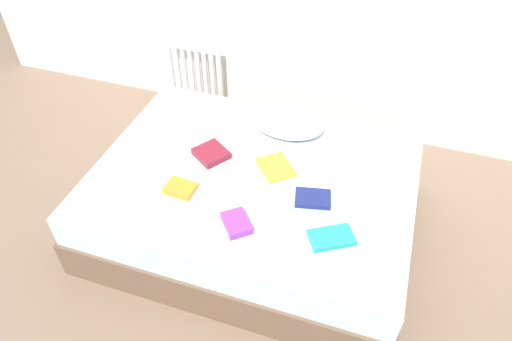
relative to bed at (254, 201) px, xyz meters
The scene contains 10 objects.
ground_plane 0.25m from the bed, ahead, with size 8.00×8.00×0.00m, color #7F6651.
bed is the anchor object (origin of this frame).
radiator 1.53m from the bed, 128.27° to the left, with size 0.50×0.04×0.51m.
pillow 0.59m from the bed, 80.58° to the left, with size 0.50×0.35×0.12m, color white.
textbook_purple 0.51m from the bed, 83.74° to the right, with size 0.18×0.13×0.05m, color purple.
textbook_orange 0.53m from the bed, 142.32° to the right, with size 0.17×0.13×0.04m, color orange.
textbook_teal 0.72m from the bed, 32.61° to the right, with size 0.24×0.14×0.03m, color teal.
textbook_maroon 0.42m from the bed, 167.55° to the left, with size 0.20×0.18×0.04m, color maroon.
textbook_yellow 0.30m from the bed, 36.01° to the left, with size 0.23×0.19×0.02m, color yellow.
textbook_navy 0.50m from the bed, 15.14° to the right, with size 0.20×0.14×0.03m, color navy.
Camera 1 is at (0.68, -1.98, 2.46)m, focal length 32.45 mm.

